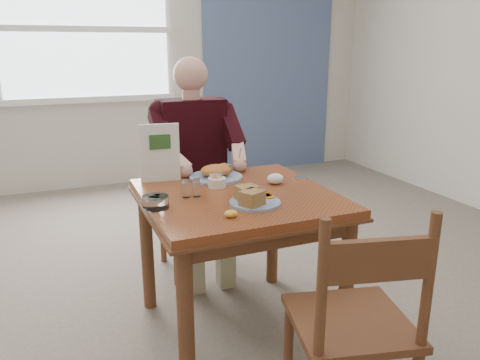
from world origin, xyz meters
name	(u,v)px	position (x,y,z in m)	size (l,w,h in m)	color
floor	(238,327)	(0.00, 0.00, 0.00)	(6.00, 6.00, 0.00)	#635850
wall_back	(128,50)	(0.00, 3.00, 1.40)	(5.50, 5.50, 0.00)	beige
accent_panel	(269,50)	(1.60, 2.98, 1.40)	(1.60, 0.02, 2.80)	#495D88
lemon_wedge	(231,214)	(-0.15, -0.30, 0.77)	(0.06, 0.04, 0.03)	yellow
napkin	(275,179)	(0.24, 0.08, 0.78)	(0.09, 0.07, 0.06)	white
metal_dish	(300,178)	(0.41, 0.12, 0.75)	(0.07, 0.07, 0.01)	silver
window	(85,29)	(-0.40, 2.97, 1.60)	(1.72, 0.04, 1.42)	white
table	(238,215)	(0.00, 0.00, 0.64)	(0.92, 0.92, 0.75)	brown
chair_far	(193,198)	(0.00, 0.80, 0.48)	(0.42, 0.42, 0.95)	brown
chair_near	(355,326)	(0.12, -0.82, 0.48)	(0.51, 0.51, 0.95)	brown
diner	(195,152)	(0.00, 0.71, 0.81)	(0.53, 0.56, 1.39)	tan
near_plate	(252,198)	(0.00, -0.18, 0.78)	(0.30, 0.30, 0.08)	white
far_plate	(216,173)	(-0.01, 0.29, 0.78)	(0.38, 0.38, 0.08)	white
caddy	(217,182)	(-0.06, 0.14, 0.77)	(0.10, 0.10, 0.07)	white
shakers	(191,188)	(-0.23, 0.03, 0.79)	(0.09, 0.05, 0.09)	white
creamer	(155,202)	(-0.42, -0.06, 0.78)	(0.15, 0.15, 0.06)	white
menu	(160,153)	(-0.30, 0.35, 0.91)	(0.21, 0.04, 0.31)	white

